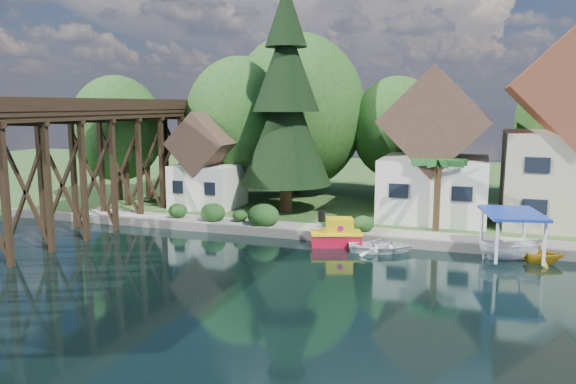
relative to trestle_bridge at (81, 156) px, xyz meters
name	(u,v)px	position (x,y,z in m)	size (l,w,h in m)	color
ground	(273,275)	(16.00, -5.17, -5.35)	(140.00, 140.00, 0.00)	black
bank	(380,184)	(16.00, 28.83, -5.10)	(140.00, 52.00, 0.50)	#2C5221
seawall	(375,240)	(20.00, 2.83, -5.04)	(60.00, 0.40, 0.62)	slate
promenade	(409,235)	(22.00, 4.13, -4.82)	(50.00, 2.60, 0.06)	gray
trestle_bridge	(81,156)	(0.00, 0.00, 0.00)	(4.12, 44.18, 9.30)	black
house_left	(435,156)	(23.00, 10.83, -0.21)	(7.64, 8.64, 11.02)	white
house_center	(570,140)	(32.00, 11.33, 1.07)	(8.65, 9.18, 13.89)	#BAAE91
shed	(208,167)	(5.00, 9.33, -1.52)	(5.09, 5.40, 7.85)	white
bg_trees	(369,123)	(17.00, 16.08, 1.94)	(49.90, 13.30, 10.57)	#382314
shrubs	(257,214)	(11.40, 4.09, -4.12)	(15.76, 2.47, 1.70)	#1C4017
conifer	(286,103)	(11.72, 9.57, 3.61)	(7.14, 7.14, 17.57)	#382314
palm_tree	(438,164)	(23.53, 6.20, -0.39)	(4.22, 4.22, 5.11)	#382314
tugboat	(337,235)	(17.72, 2.01, -4.65)	(3.61, 2.71, 2.33)	red
boat_white_a	(381,245)	(20.63, 1.34, -4.94)	(2.80, 3.93, 0.81)	white
boat_canopy	(511,240)	(28.01, 1.87, -4.13)	(3.84, 4.92, 2.83)	white
boat_yellow	(541,251)	(29.60, 1.82, -4.69)	(2.17, 2.52, 1.33)	gold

